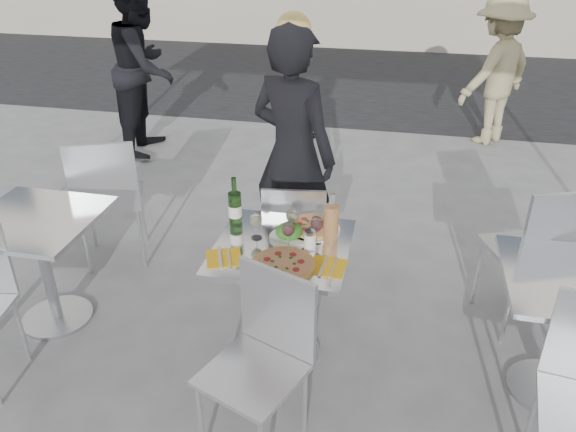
% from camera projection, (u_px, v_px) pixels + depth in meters
% --- Properties ---
extents(ground, '(80.00, 80.00, 0.00)m').
position_uv_depth(ground, '(283.00, 351.00, 3.38)').
color(ground, '#5E5E61').
extents(street_asphalt, '(24.00, 5.00, 0.00)m').
position_uv_depth(street_asphalt, '(370.00, 77.00, 8.96)').
color(street_asphalt, black).
rests_on(street_asphalt, ground).
extents(main_table, '(0.72, 0.72, 0.75)m').
position_uv_depth(main_table, '(282.00, 278.00, 3.12)').
color(main_table, '#B7BABF').
rests_on(main_table, ground).
extents(side_table_left, '(0.72, 0.72, 0.75)m').
position_uv_depth(side_table_left, '(41.00, 248.00, 3.40)').
color(side_table_left, '#B7BABF').
rests_on(side_table_left, ground).
extents(side_table_right, '(0.72, 0.72, 0.75)m').
position_uv_depth(side_table_right, '(570.00, 313.00, 2.85)').
color(side_table_right, '#B7BABF').
rests_on(side_table_right, ground).
extents(chair_far, '(0.44, 0.45, 0.87)m').
position_uv_depth(chair_far, '(295.00, 233.00, 3.61)').
color(chair_far, silver).
rests_on(chair_far, ground).
extents(chair_near, '(0.55, 0.55, 0.92)m').
position_uv_depth(chair_near, '(264.00, 349.00, 2.61)').
color(chair_near, silver).
rests_on(chair_near, ground).
extents(side_chair_lfar, '(0.60, 0.61, 1.00)m').
position_uv_depth(side_chair_lfar, '(107.00, 193.00, 3.94)').
color(side_chair_lfar, silver).
rests_on(side_chair_lfar, ground).
extents(side_chair_rfar, '(0.61, 0.62, 1.02)m').
position_uv_depth(side_chair_rfar, '(543.00, 248.00, 3.27)').
color(side_chair_rfar, silver).
rests_on(side_chair_rfar, ground).
extents(woman_diner, '(0.76, 0.64, 1.76)m').
position_uv_depth(woman_diner, '(293.00, 155.00, 3.80)').
color(woman_diner, black).
rests_on(woman_diner, ground).
extents(pedestrian_a, '(0.77, 0.95, 1.81)m').
position_uv_depth(pedestrian_a, '(144.00, 67.00, 5.84)').
color(pedestrian_a, black).
rests_on(pedestrian_a, ground).
extents(pedestrian_b, '(1.13, 1.17, 1.60)m').
position_uv_depth(pedestrian_b, '(496.00, 71.00, 6.10)').
color(pedestrian_b, tan).
rests_on(pedestrian_b, ground).
extents(pizza_near, '(0.33, 0.33, 0.02)m').
position_uv_depth(pizza_near, '(283.00, 264.00, 2.84)').
color(pizza_near, '#D6A953').
rests_on(pizza_near, main_table).
extents(pizza_far, '(0.31, 0.31, 0.03)m').
position_uv_depth(pizza_far, '(313.00, 227.00, 3.17)').
color(pizza_far, white).
rests_on(pizza_far, main_table).
extents(salad_plate, '(0.22, 0.22, 0.09)m').
position_uv_depth(salad_plate, '(289.00, 232.00, 3.07)').
color(salad_plate, white).
rests_on(salad_plate, main_table).
extents(wine_bottle, '(0.07, 0.08, 0.29)m').
position_uv_depth(wine_bottle, '(235.00, 207.00, 3.17)').
color(wine_bottle, '#2C5B22').
rests_on(wine_bottle, main_table).
extents(carafe, '(0.08, 0.08, 0.29)m').
position_uv_depth(carafe, '(331.00, 223.00, 3.00)').
color(carafe, '#E4A461').
rests_on(carafe, main_table).
extents(sugar_shaker, '(0.06, 0.06, 0.11)m').
position_uv_depth(sugar_shaker, '(310.00, 240.00, 2.97)').
color(sugar_shaker, white).
rests_on(sugar_shaker, main_table).
extents(wineglass_white_a, '(0.07, 0.07, 0.16)m').
position_uv_depth(wineglass_white_a, '(256.00, 221.00, 3.04)').
color(wineglass_white_a, white).
rests_on(wineglass_white_a, main_table).
extents(wineglass_white_b, '(0.07, 0.07, 0.16)m').
position_uv_depth(wineglass_white_b, '(292.00, 217.00, 3.08)').
color(wineglass_white_b, white).
rests_on(wineglass_white_b, main_table).
extents(wineglass_red_a, '(0.07, 0.07, 0.16)m').
position_uv_depth(wineglass_red_a, '(288.00, 230.00, 2.95)').
color(wineglass_red_a, white).
rests_on(wineglass_red_a, main_table).
extents(wineglass_red_b, '(0.07, 0.07, 0.16)m').
position_uv_depth(wineglass_red_b, '(317.00, 225.00, 3.00)').
color(wineglass_red_b, white).
rests_on(wineglass_red_b, main_table).
extents(napkin_left, '(0.23, 0.23, 0.01)m').
position_uv_depth(napkin_left, '(224.00, 258.00, 2.91)').
color(napkin_left, gold).
rests_on(napkin_left, main_table).
extents(napkin_right, '(0.20, 0.20, 0.01)m').
position_uv_depth(napkin_right, '(328.00, 266.00, 2.84)').
color(napkin_right, gold).
rests_on(napkin_right, main_table).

